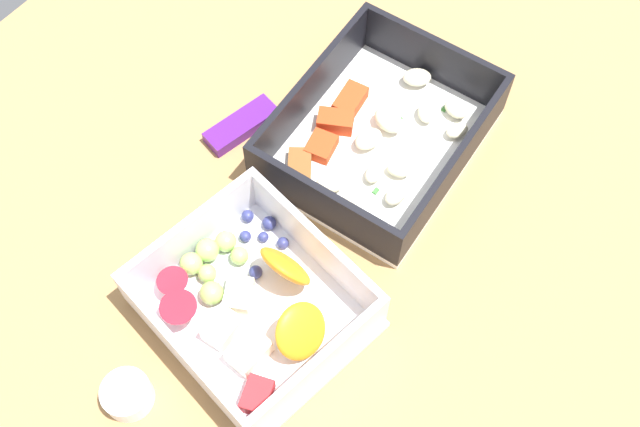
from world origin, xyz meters
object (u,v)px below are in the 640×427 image
paper_cup_liner (127,395)px  pasta_container (378,135)px  fruit_bowl (249,302)px  candy_bar (242,125)px

paper_cup_liner → pasta_container: bearing=-2.9°
fruit_bowl → paper_cup_liner: (-11.04, 2.68, -0.82)cm
pasta_container → fruit_bowl: bearing=179.5°
pasta_container → fruit_bowl: same height
pasta_container → candy_bar: (-5.99, 10.80, -1.11)cm
fruit_bowl → candy_bar: (13.03, 11.95, -1.24)cm
pasta_container → paper_cup_liner: bearing=173.1°
candy_bar → paper_cup_liner: size_ratio=1.85×
pasta_container → candy_bar: 12.40cm
pasta_container → fruit_bowl: (-19.03, -1.15, 0.13)cm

